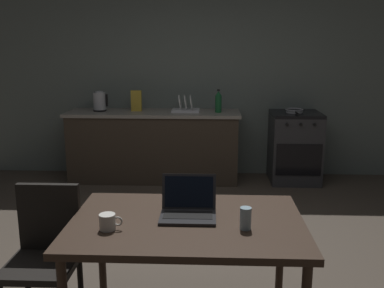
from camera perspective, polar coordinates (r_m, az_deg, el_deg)
ground_plane at (r=3.51m, az=0.24°, el=-15.90°), size 12.00×12.00×0.00m
back_wall at (r=5.75m, az=4.32°, el=9.22°), size 6.40×0.10×2.67m
kitchen_counter at (r=5.57m, az=-4.99°, el=-0.19°), size 2.16×0.64×0.88m
stove_oven at (r=5.62m, az=13.28°, el=-0.39°), size 0.60×0.62×0.88m
dining_table at (r=2.53m, az=-0.66°, el=-11.29°), size 1.33×0.88×0.71m
chair at (r=2.81m, az=-18.67°, el=-12.91°), size 0.40×0.40×0.87m
laptop at (r=2.54m, az=-0.50°, el=-8.48°), size 0.32×0.27×0.22m
electric_kettle at (r=5.60m, az=-12.00°, el=5.45°), size 0.18×0.16×0.25m
bottle at (r=5.37m, az=3.48°, el=5.57°), size 0.08×0.08×0.28m
frying_pan at (r=5.51m, az=13.29°, el=4.27°), size 0.22×0.40×0.05m
coffee_mug at (r=2.41m, az=-10.97°, el=-9.98°), size 0.13×0.09×0.09m
drinking_glass at (r=2.39m, az=7.03°, el=-9.64°), size 0.06×0.06×0.12m
cereal_box at (r=5.52m, az=-7.30°, el=5.64°), size 0.13×0.05×0.26m
dish_rack at (r=5.44m, az=-0.84°, el=4.76°), size 0.34×0.26×0.21m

